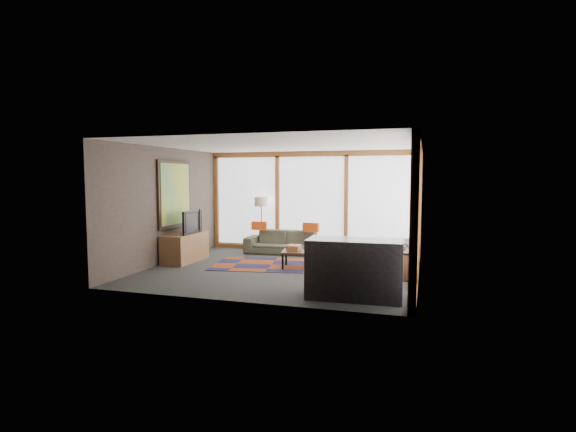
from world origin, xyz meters
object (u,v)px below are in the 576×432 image
(television, at_px, (189,222))
(tv_console, at_px, (185,247))
(bookshelf, at_px, (404,258))
(coffee_table, at_px, (308,260))
(floor_lamp, at_px, (261,224))
(bar_counter, at_px, (355,269))
(sofa, at_px, (285,242))

(television, bearing_deg, tv_console, 96.61)
(bookshelf, bearing_deg, coffee_table, -168.99)
(floor_lamp, distance_m, coffee_table, 2.59)
(floor_lamp, bearing_deg, bookshelf, -21.54)
(bookshelf, distance_m, tv_console, 4.88)
(floor_lamp, xyz_separation_m, coffee_table, (1.75, -1.84, -0.53))
(television, xyz_separation_m, bar_counter, (4.11, -2.00, -0.44))
(floor_lamp, bearing_deg, tv_console, -121.13)
(tv_console, bearing_deg, bookshelf, 5.39)
(bar_counter, bearing_deg, tv_console, 152.42)
(coffee_table, distance_m, tv_console, 2.91)
(television, bearing_deg, bar_counter, -119.43)
(coffee_table, distance_m, television, 2.91)
(sofa, xyz_separation_m, coffee_table, (1.05, -1.64, -0.10))
(floor_lamp, distance_m, tv_console, 2.27)
(sofa, relative_size, bookshelf, 0.93)
(sofa, xyz_separation_m, tv_console, (-1.86, -1.72, 0.04))
(tv_console, bearing_deg, television, 10.07)
(floor_lamp, distance_m, television, 2.19)
(bookshelf, bearing_deg, tv_console, -174.61)
(bookshelf, height_order, television, television)
(floor_lamp, height_order, tv_console, floor_lamp)
(sofa, relative_size, bar_counter, 1.32)
(bookshelf, distance_m, television, 4.83)
(sofa, relative_size, television, 2.16)
(television, bearing_deg, bookshelf, -88.17)
(sofa, relative_size, tv_console, 1.52)
(tv_console, relative_size, bar_counter, 0.87)
(coffee_table, height_order, bookshelf, bookshelf)
(sofa, relative_size, coffee_table, 1.78)
(coffee_table, height_order, tv_console, tv_console)
(bar_counter, bearing_deg, bookshelf, 72.77)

